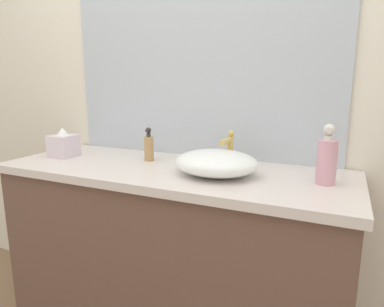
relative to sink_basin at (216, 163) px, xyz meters
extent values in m
cube|color=silver|center=(-0.21, 0.36, 0.34)|extent=(6.00, 0.06, 2.60)
cube|color=brown|center=(-0.23, 0.03, -0.52)|extent=(1.57, 0.55, 0.87)
cube|color=silver|center=(-0.23, 0.03, -0.07)|extent=(1.61, 0.59, 0.04)
cube|color=#B2BCC6|center=(-0.23, 0.32, 0.51)|extent=(1.44, 0.01, 1.13)
ellipsoid|color=white|center=(0.00, 0.00, 0.00)|extent=(0.36, 0.31, 0.10)
cylinder|color=gold|center=(0.00, 0.18, 0.02)|extent=(0.03, 0.03, 0.14)
cylinder|color=gold|center=(0.00, 0.13, 0.07)|extent=(0.02, 0.12, 0.02)
sphere|color=gold|center=(0.00, 0.20, 0.10)|extent=(0.03, 0.03, 0.03)
cylinder|color=pink|center=(0.43, 0.05, 0.03)|extent=(0.07, 0.07, 0.17)
cylinder|color=silver|center=(0.43, 0.05, 0.13)|extent=(0.03, 0.03, 0.02)
sphere|color=silver|center=(0.43, 0.05, 0.16)|extent=(0.04, 0.04, 0.04)
cylinder|color=silver|center=(0.43, 0.04, 0.16)|extent=(0.02, 0.02, 0.02)
cylinder|color=tan|center=(-0.40, 0.11, 0.01)|extent=(0.05, 0.05, 0.12)
cylinder|color=#35302D|center=(-0.40, 0.11, 0.08)|extent=(0.02, 0.02, 0.02)
sphere|color=#2F2623|center=(-0.40, 0.11, 0.10)|extent=(0.03, 0.03, 0.03)
cylinder|color=#372929|center=(-0.40, 0.10, 0.10)|extent=(0.01, 0.02, 0.01)
cube|color=silver|center=(-0.85, 0.01, 0.00)|extent=(0.12, 0.12, 0.11)
cone|color=white|center=(-0.85, 0.01, 0.08)|extent=(0.07, 0.07, 0.04)
camera|label=1|loc=(0.47, -1.29, 0.33)|focal=31.56mm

